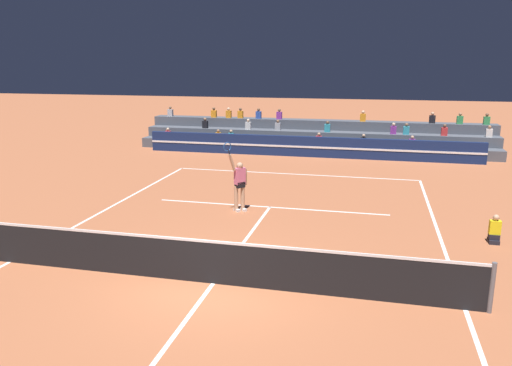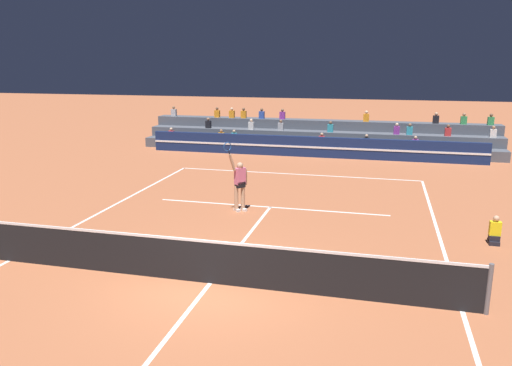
# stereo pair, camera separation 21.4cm
# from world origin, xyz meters

# --- Properties ---
(ground_plane) EXTENTS (120.00, 120.00, 0.00)m
(ground_plane) POSITION_xyz_m (0.00, 0.00, 0.00)
(ground_plane) COLOR #AD603D
(court_lines) EXTENTS (11.10, 23.90, 0.01)m
(court_lines) POSITION_xyz_m (0.00, 0.00, 0.00)
(court_lines) COLOR white
(court_lines) RESTS_ON ground
(tennis_net) EXTENTS (12.00, 0.10, 1.10)m
(tennis_net) POSITION_xyz_m (0.00, 0.00, 0.54)
(tennis_net) COLOR slate
(tennis_net) RESTS_ON ground
(sponsor_banner_wall) EXTENTS (18.00, 0.26, 1.10)m
(sponsor_banner_wall) POSITION_xyz_m (0.00, 16.32, 0.55)
(sponsor_banner_wall) COLOR navy
(sponsor_banner_wall) RESTS_ON ground
(bleacher_stand) EXTENTS (20.22, 2.85, 2.28)m
(bleacher_stand) POSITION_xyz_m (0.00, 18.86, 0.65)
(bleacher_stand) COLOR #4C515B
(bleacher_stand) RESTS_ON ground
(ball_kid_courtside) EXTENTS (0.30, 0.36, 0.84)m
(ball_kid_courtside) POSITION_xyz_m (6.92, 4.38, 0.33)
(ball_kid_courtside) COLOR black
(ball_kid_courtside) RESTS_ON ground
(tennis_player) EXTENTS (0.70, 0.77, 2.49)m
(tennis_player) POSITION_xyz_m (-0.92, 5.72, 0.99)
(tennis_player) COLOR tan
(tennis_player) RESTS_ON ground
(tennis_ball) EXTENTS (0.07, 0.07, 0.07)m
(tennis_ball) POSITION_xyz_m (4.30, 1.79, 0.03)
(tennis_ball) COLOR #C6DB33
(tennis_ball) RESTS_ON ground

